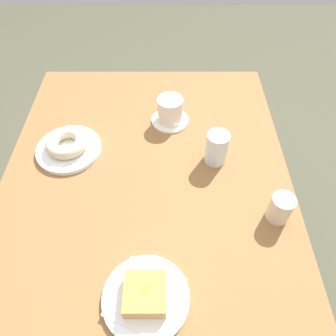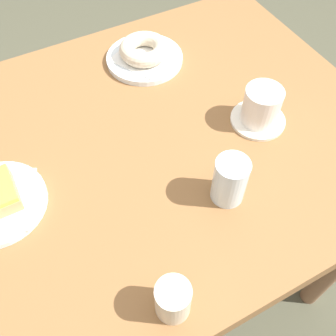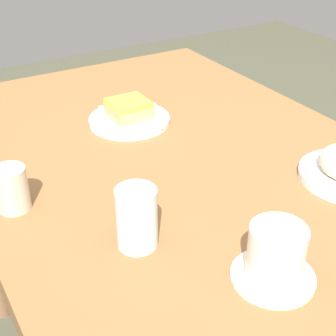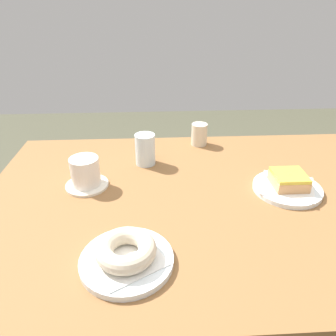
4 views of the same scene
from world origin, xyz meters
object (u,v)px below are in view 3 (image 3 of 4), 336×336
at_px(coffee_cup, 276,256).
at_px(sugar_jar, 12,189).
at_px(donut_glazed_square, 129,109).
at_px(plate_glazed_square, 129,120).
at_px(water_glass, 137,218).

xyz_separation_m(coffee_cup, sugar_jar, (-0.37, -0.28, -0.00)).
distance_m(coffee_cup, sugar_jar, 0.46).
xyz_separation_m(donut_glazed_square, coffee_cup, (0.58, -0.06, 0.01)).
xyz_separation_m(donut_glazed_square, sugar_jar, (0.21, -0.33, 0.00)).
relative_size(donut_glazed_square, sugar_jar, 1.12).
distance_m(plate_glazed_square, donut_glazed_square, 0.03).
bearing_deg(water_glass, sugar_jar, -144.38).
relative_size(donut_glazed_square, water_glass, 0.88).
distance_m(donut_glazed_square, sugar_jar, 0.39).
bearing_deg(coffee_cup, water_glass, -141.96).
distance_m(water_glass, sugar_jar, 0.25).
xyz_separation_m(plate_glazed_square, sugar_jar, (0.21, -0.33, 0.03)).
height_order(water_glass, coffee_cup, water_glass).
distance_m(plate_glazed_square, coffee_cup, 0.58).
xyz_separation_m(water_glass, sugar_jar, (-0.20, -0.14, -0.01)).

